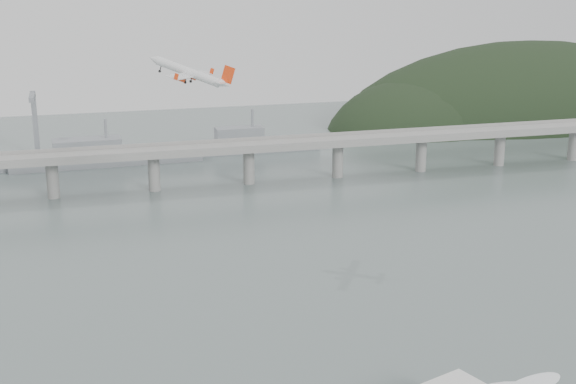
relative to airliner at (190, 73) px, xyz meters
name	(u,v)px	position (x,y,z in m)	size (l,w,h in m)	color
ground	(341,363)	(26.12, -93.03, -72.80)	(900.00, 900.00, 0.00)	slate
bridge	(209,154)	(24.97, 106.97, -55.15)	(800.00, 22.00, 23.90)	gray
headland	(538,141)	(311.30, 238.72, -92.14)	(365.00, 155.00, 156.00)	black
airliner	(190,73)	(0.00, 0.00, 0.00)	(29.87, 28.70, 12.51)	silver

